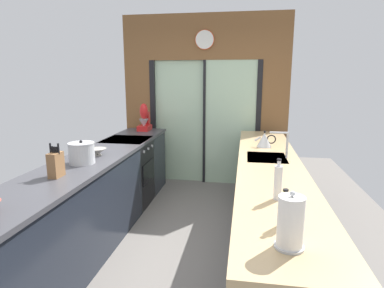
# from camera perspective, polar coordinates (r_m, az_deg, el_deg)

# --- Properties ---
(ground_plane) EXTENTS (5.04, 7.60, 0.02)m
(ground_plane) POSITION_cam_1_polar(r_m,az_deg,el_deg) (3.89, -1.37, -15.03)
(ground_plane) COLOR slate
(back_wall_unit) EXTENTS (2.64, 0.12, 2.70)m
(back_wall_unit) POSITION_cam_1_polar(r_m,az_deg,el_deg) (5.25, 2.26, 9.41)
(back_wall_unit) COLOR brown
(back_wall_unit) RESTS_ON ground_plane
(left_counter_run) EXTENTS (0.62, 3.80, 0.92)m
(left_counter_run) POSITION_cam_1_polar(r_m,az_deg,el_deg) (3.57, -17.62, -9.81)
(left_counter_run) COLOR #1E232D
(left_counter_run) RESTS_ON ground_plane
(right_counter_run) EXTENTS (0.62, 3.80, 0.92)m
(right_counter_run) POSITION_cam_1_polar(r_m,az_deg,el_deg) (3.37, 13.25, -10.87)
(right_counter_run) COLOR #1E232D
(right_counter_run) RESTS_ON ground_plane
(sink_faucet) EXTENTS (0.19, 0.02, 0.27)m
(sink_faucet) POSITION_cam_1_polar(r_m,az_deg,el_deg) (3.44, 15.95, 0.56)
(sink_faucet) COLOR #B7BABC
(sink_faucet) RESTS_ON right_counter_run
(oven_range) EXTENTS (0.60, 0.60, 0.92)m
(oven_range) POSITION_cam_1_polar(r_m,az_deg,el_deg) (4.54, -11.23, -4.94)
(oven_range) COLOR black
(oven_range) RESTS_ON ground_plane
(mixing_bowl_far) EXTENTS (0.20, 0.20, 0.07)m
(mixing_bowl_far) POSITION_cam_1_polar(r_m,az_deg,el_deg) (3.59, -16.36, -1.31)
(mixing_bowl_far) COLOR gray
(mixing_bowl_far) RESTS_ON left_counter_run
(knife_block) EXTENTS (0.09, 0.14, 0.29)m
(knife_block) POSITION_cam_1_polar(r_m,az_deg,el_deg) (2.93, -22.89, -3.31)
(knife_block) COLOR brown
(knife_block) RESTS_ON left_counter_run
(stand_mixer) EXTENTS (0.17, 0.27, 0.42)m
(stand_mixer) POSITION_cam_1_polar(r_m,az_deg,el_deg) (5.08, -8.40, 4.19)
(stand_mixer) COLOR red
(stand_mixer) RESTS_ON left_counter_run
(stock_pot) EXTENTS (0.25, 0.25, 0.23)m
(stock_pot) POSITION_cam_1_polar(r_m,az_deg,el_deg) (3.29, -18.87, -1.52)
(stock_pot) COLOR #B7BABC
(stock_pot) RESTS_ON left_counter_run
(kettle) EXTENTS (0.25, 0.17, 0.20)m
(kettle) POSITION_cam_1_polar(r_m,az_deg,el_deg) (3.95, 12.66, 0.75)
(kettle) COLOR #B7BABC
(kettle) RESTS_ON right_counter_run
(soap_bottle_near) EXTENTS (0.06, 0.06, 0.22)m
(soap_bottle_near) POSITION_cam_1_polar(r_m,az_deg,el_deg) (1.92, 16.00, -11.26)
(soap_bottle_near) COLOR #D1CC4C
(soap_bottle_near) RESTS_ON right_counter_run
(soap_bottle_far) EXTENTS (0.06, 0.06, 0.29)m
(soap_bottle_far) POSITION_cam_1_polar(r_m,az_deg,el_deg) (2.29, 14.92, -6.49)
(soap_bottle_far) COLOR silver
(soap_bottle_far) RESTS_ON right_counter_run
(paper_towel_roll) EXTENTS (0.15, 0.15, 0.29)m
(paper_towel_roll) POSITION_cam_1_polar(r_m,az_deg,el_deg) (1.68, 16.99, -13.14)
(paper_towel_roll) COLOR #B7BABC
(paper_towel_roll) RESTS_ON right_counter_run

